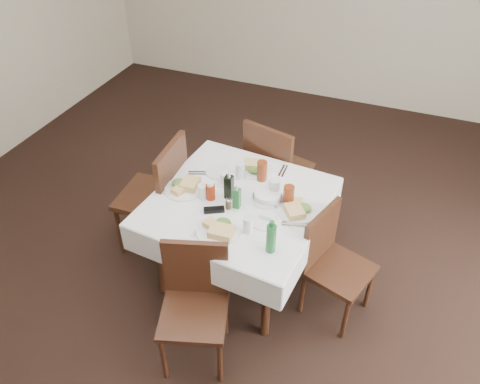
{
  "coord_description": "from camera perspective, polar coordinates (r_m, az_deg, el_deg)",
  "views": [
    {
      "loc": [
        1.01,
        -2.21,
        2.89
      ],
      "look_at": [
        0.04,
        0.23,
        0.8
      ],
      "focal_mm": 35.0,
      "sensor_mm": 36.0,
      "label": 1
    }
  ],
  "objects": [
    {
      "name": "oil_cruet_green",
      "position": [
        3.23,
        -0.39,
        -0.65
      ],
      "size": [
        0.05,
        0.05,
        0.2
      ],
      "color": "#1F612A",
      "rests_on": "dining_table"
    },
    {
      "name": "coffee_mug",
      "position": [
        3.47,
        -1.72,
        1.65
      ],
      "size": [
        0.14,
        0.13,
        0.09
      ],
      "color": "white",
      "rests_on": "dining_table"
    },
    {
      "name": "water_s",
      "position": [
        3.06,
        1.0,
        -4.03
      ],
      "size": [
        0.06,
        0.06,
        0.12
      ],
      "color": "silver",
      "rests_on": "dining_table"
    },
    {
      "name": "green_bottle",
      "position": [
        2.91,
        3.82,
        -5.61
      ],
      "size": [
        0.06,
        0.06,
        0.24
      ],
      "color": "#1F612A",
      "rests_on": "dining_table"
    },
    {
      "name": "chair_east",
      "position": [
        3.36,
        11.0,
        -7.86
      ],
      "size": [
        0.51,
        0.51,
        0.86
      ],
      "color": "black",
      "rests_on": "ground"
    },
    {
      "name": "iced_tea_a",
      "position": [
        3.49,
        2.7,
        2.59
      ],
      "size": [
        0.08,
        0.08,
        0.16
      ],
      "color": "maroon",
      "rests_on": "dining_table"
    },
    {
      "name": "chair_north",
      "position": [
        4.04,
        4.15,
        3.24
      ],
      "size": [
        0.57,
        0.57,
        0.98
      ],
      "color": "black",
      "rests_on": "ground"
    },
    {
      "name": "sugar_caddy",
      "position": [
        3.17,
        3.44,
        -3.05
      ],
      "size": [
        0.1,
        0.06,
        0.05
      ],
      "color": "white",
      "rests_on": "dining_table"
    },
    {
      "name": "cutlery_n",
      "position": [
        3.63,
        5.27,
        2.58
      ],
      "size": [
        0.05,
        0.16,
        0.01
      ],
      "color": "silver",
      "rests_on": "dining_table"
    },
    {
      "name": "meal_south",
      "position": [
        3.08,
        -2.53,
        -4.53
      ],
      "size": [
        0.3,
        0.3,
        0.07
      ],
      "color": "white",
      "rests_on": "dining_table"
    },
    {
      "name": "sunglasses",
      "position": [
        3.24,
        -3.18,
        -2.19
      ],
      "size": [
        0.15,
        0.11,
        0.03
      ],
      "color": "black",
      "rests_on": "dining_table"
    },
    {
      "name": "side_plate_b",
      "position": [
        3.16,
        2.92,
        -3.73
      ],
      "size": [
        0.17,
        0.17,
        0.01
      ],
      "color": "white",
      "rests_on": "dining_table"
    },
    {
      "name": "ketchup_bottle",
      "position": [
        3.32,
        -3.62,
        0.1
      ],
      "size": [
        0.07,
        0.07,
        0.14
      ],
      "color": "#9D290B",
      "rests_on": "dining_table"
    },
    {
      "name": "ground_plane",
      "position": [
        3.77,
        -1.9,
        -11.48
      ],
      "size": [
        7.0,
        7.0,
        0.0
      ],
      "primitive_type": "plane",
      "color": "black"
    },
    {
      "name": "meal_east",
      "position": [
        3.25,
        7.02,
        -2.12
      ],
      "size": [
        0.28,
        0.28,
        0.06
      ],
      "color": "white",
      "rests_on": "dining_table"
    },
    {
      "name": "water_e",
      "position": [
        3.34,
        4.24,
        0.45
      ],
      "size": [
        0.08,
        0.08,
        0.15
      ],
      "color": "silver",
      "rests_on": "dining_table"
    },
    {
      "name": "cutlery_s",
      "position": [
        3.12,
        -4.85,
        -4.53
      ],
      "size": [
        0.06,
        0.19,
        0.01
      ],
      "color": "silver",
      "rests_on": "dining_table"
    },
    {
      "name": "cutlery_w",
      "position": [
        3.6,
        -4.77,
        2.29
      ],
      "size": [
        0.2,
        0.11,
        0.01
      ],
      "color": "silver",
      "rests_on": "dining_table"
    },
    {
      "name": "cutlery_e",
      "position": [
        3.16,
        6.72,
        -3.98
      ],
      "size": [
        0.18,
        0.09,
        0.01
      ],
      "color": "silver",
      "rests_on": "dining_table"
    },
    {
      "name": "room_shell",
      "position": [
        2.7,
        -2.67,
        12.59
      ],
      "size": [
        6.04,
        7.04,
        2.8
      ],
      "color": "#C7B495",
      "rests_on": "ground"
    },
    {
      "name": "salt_shaker",
      "position": [
        3.34,
        -1.5,
        -0.23
      ],
      "size": [
        0.03,
        0.03,
        0.07
      ],
      "color": "white",
      "rests_on": "dining_table"
    },
    {
      "name": "water_w",
      "position": [
        3.34,
        -4.58,
        0.03
      ],
      "size": [
        0.06,
        0.06,
        0.11
      ],
      "color": "silver",
      "rests_on": "dining_table"
    },
    {
      "name": "chair_west",
      "position": [
        3.77,
        -9.66,
        0.2
      ],
      "size": [
        0.51,
        0.51,
        1.02
      ],
      "color": "black",
      "rests_on": "ground"
    },
    {
      "name": "pepper_shaker",
      "position": [
        3.25,
        -1.43,
        -1.4
      ],
      "size": [
        0.04,
        0.04,
        0.09
      ],
      "color": "#463822",
      "rests_on": "dining_table"
    },
    {
      "name": "meal_west",
      "position": [
        3.45,
        -6.78,
        0.68
      ],
      "size": [
        0.29,
        0.29,
        0.06
      ],
      "color": "white",
      "rests_on": "dining_table"
    },
    {
      "name": "chair_south",
      "position": [
        3.07,
        -5.5,
        -12.55
      ],
      "size": [
        0.53,
        0.53,
        0.89
      ],
      "color": "black",
      "rests_on": "ground"
    },
    {
      "name": "oil_cruet_dark",
      "position": [
        3.31,
        -1.36,
        0.73
      ],
      "size": [
        0.06,
        0.06,
        0.23
      ],
      "color": "black",
      "rests_on": "dining_table"
    },
    {
      "name": "bread_basket",
      "position": [
        3.33,
        3.38,
        -0.56
      ],
      "size": [
        0.21,
        0.21,
        0.07
      ],
      "color": "silver",
      "rests_on": "dining_table"
    },
    {
      "name": "iced_tea_b",
      "position": [
        3.27,
        5.94,
        -0.49
      ],
      "size": [
        0.08,
        0.08,
        0.16
      ],
      "color": "maroon",
      "rests_on": "dining_table"
    },
    {
      "name": "meal_north",
      "position": [
        3.62,
        1.87,
        2.95
      ],
      "size": [
        0.26,
        0.26,
        0.06
      ],
      "color": "white",
      "rests_on": "dining_table"
    },
    {
      "name": "water_n",
      "position": [
        3.52,
        0.03,
        2.65
      ],
      "size": [
        0.07,
        0.07,
        0.13
      ],
      "color": "silver",
      "rests_on": "dining_table"
    },
    {
      "name": "side_plate_a",
      "position": [
        3.61,
        -2.74,
        2.45
      ],
      "size": [
        0.18,
        0.18,
        0.01
      ],
      "color": "white",
      "rests_on": "dining_table"
    },
    {
      "name": "dining_table",
      "position": [
        3.4,
        -0.23,
        -2.11
      ],
      "size": [
        1.3,
        1.3,
        0.76
      ],
      "color": "black",
      "rests_on": "ground"
    }
  ]
}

